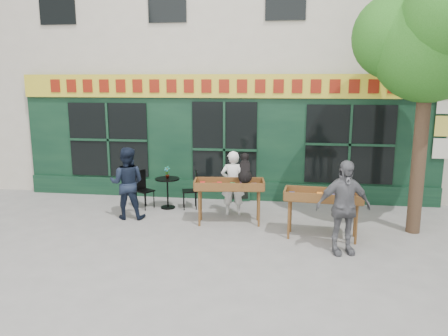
{
  "coord_description": "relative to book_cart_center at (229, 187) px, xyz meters",
  "views": [
    {
      "loc": [
        1.58,
        -8.94,
        3.14
      ],
      "look_at": [
        0.25,
        0.5,
        1.22
      ],
      "focal_mm": 35.0,
      "sensor_mm": 36.0,
      "label": 1
    }
  ],
  "objects": [
    {
      "name": "ground",
      "position": [
        -0.39,
        -0.33,
        -0.82
      ],
      "size": [
        80.0,
        80.0,
        0.0
      ],
      "primitive_type": "plane",
      "color": "slate",
      "rests_on": "ground"
    },
    {
      "name": "building",
      "position": [
        -0.39,
        5.64,
        4.15
      ],
      "size": [
        14.0,
        7.26,
        10.0
      ],
      "color": "beige",
      "rests_on": "ground"
    },
    {
      "name": "street_tree",
      "position": [
        3.95,
        0.02,
        3.29
      ],
      "size": [
        3.05,
        2.9,
        5.6
      ],
      "color": "#382619",
      "rests_on": "ground"
    },
    {
      "name": "book_cart_center",
      "position": [
        0.0,
        0.0,
        0.0
      ],
      "size": [
        1.56,
        0.79,
        0.99
      ],
      "rotation": [
        0.0,
        0.0,
        0.12
      ],
      "color": "brown",
      "rests_on": "ground"
    },
    {
      "name": "dog",
      "position": [
        0.35,
        -0.05,
        0.47
      ],
      "size": [
        0.41,
        0.64,
        0.6
      ],
      "primitive_type": null,
      "rotation": [
        0.0,
        0.0,
        0.12
      ],
      "color": "black",
      "rests_on": "book_cart_center"
    },
    {
      "name": "woman",
      "position": [
        0.0,
        0.65,
        -0.06
      ],
      "size": [
        0.6,
        0.43,
        1.53
      ],
      "primitive_type": "imported",
      "rotation": [
        0.0,
        0.0,
        3.26
      ],
      "color": "white",
      "rests_on": "ground"
    },
    {
      "name": "book_cart_right",
      "position": [
        1.98,
        -0.66,
        0.0
      ],
      "size": [
        1.55,
        0.75,
        0.99
      ],
      "rotation": [
        0.0,
        0.0,
        -0.09
      ],
      "color": "brown",
      "rests_on": "ground"
    },
    {
      "name": "man_right",
      "position": [
        2.28,
        -1.41,
        0.05
      ],
      "size": [
        1.1,
        0.68,
        1.75
      ],
      "primitive_type": "imported",
      "rotation": [
        0.0,
        0.0,
        0.26
      ],
      "color": "#5A5B5F",
      "rests_on": "ground"
    },
    {
      "name": "bistro_table",
      "position": [
        -1.67,
        0.95,
        -0.28
      ],
      "size": [
        0.6,
        0.6,
        0.76
      ],
      "color": "black",
      "rests_on": "ground"
    },
    {
      "name": "bistro_chair_left",
      "position": [
        -2.3,
        0.89,
        -0.26
      ],
      "size": [
        0.49,
        0.49,
        0.95
      ],
      "rotation": [
        0.0,
        0.0,
        1.06
      ],
      "color": "black",
      "rests_on": "ground"
    },
    {
      "name": "bistro_chair_right",
      "position": [
        -1.03,
        1.02,
        -0.26
      ],
      "size": [
        0.45,
        0.44,
        0.95
      ],
      "rotation": [
        0.0,
        0.0,
        -1.3
      ],
      "color": "black",
      "rests_on": "ground"
    },
    {
      "name": "potted_plant",
      "position": [
        -1.67,
        0.95,
        0.09
      ],
      "size": [
        0.18,
        0.14,
        0.3
      ],
      "primitive_type": "imported",
      "rotation": [
        0.0,
        0.0,
        -0.25
      ],
      "color": "gray",
      "rests_on": "bistro_table"
    },
    {
      "name": "man_left",
      "position": [
        -2.37,
        0.05,
        0.01
      ],
      "size": [
        0.87,
        0.7,
        1.66
      ],
      "primitive_type": "imported",
      "rotation": [
        0.0,
        0.0,
        3.24
      ],
      "color": "black",
      "rests_on": "ground"
    },
    {
      "name": "chalkboard",
      "position": [
        0.02,
        1.86,
        -0.42
      ],
      "size": [
        0.59,
        0.32,
        0.79
      ],
      "rotation": [
        0.0,
        0.0,
        0.25
      ],
      "color": "black",
      "rests_on": "ground"
    }
  ]
}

